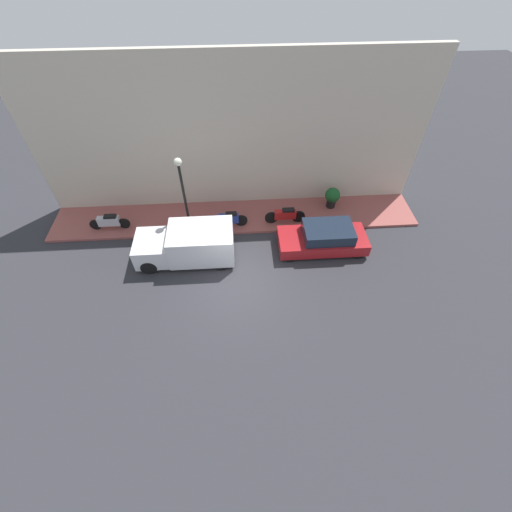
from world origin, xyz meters
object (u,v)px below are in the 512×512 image
Objects in this scene: delivery_van at (187,244)px; scooter_silver at (109,222)px; parked_car at (324,238)px; motorcycle_blue at (229,219)px; potted_plant at (332,196)px; streetlamp at (182,184)px; motorcycle_red at (285,215)px.

delivery_van is 4.64m from scooter_silver.
parked_car is at bearing -88.04° from delivery_van.
parked_car is 2.10× the size of scooter_silver.
potted_plant is at bearing -77.58° from motorcycle_blue.
streetlamp is 7.99m from potted_plant.
motorcycle_red is 0.50× the size of streetlamp.
delivery_van is at bearing 134.98° from motorcycle_blue.
delivery_van is at bearing -117.92° from scooter_silver.
potted_plant is at bearing -19.23° from parked_car.
motorcycle_red reaches higher than scooter_silver.
parked_car reaches higher than motorcycle_blue.
motorcycle_red is (2.06, -4.86, -0.28)m from delivery_van.
streetlamp is at bearing -95.94° from scooter_silver.
parked_car is at bearing -103.17° from streetlamp.
motorcycle_red is at bearing -88.01° from motorcycle_blue.
streetlamp is at bearing 93.66° from motorcycle_red.
potted_plant reaches higher than motorcycle_red.
parked_car is 1.01× the size of streetlamp.
motorcycle_red is at bearing 112.90° from potted_plant.
parked_car is at bearing 160.77° from potted_plant.
motorcycle_blue is at bearing -83.90° from streetlamp.
delivery_van is at bearing 112.94° from potted_plant.
motorcycle_blue is at bearing -45.02° from delivery_van.
parked_car is 2.03× the size of motorcycle_red.
motorcycle_blue reaches higher than scooter_silver.
potted_plant is (1.44, -7.55, -2.21)m from streetlamp.
parked_car is 2.46m from motorcycle_red.
potted_plant is (3.18, -7.52, -0.09)m from delivery_van.
potted_plant is (2.96, -1.03, 0.16)m from parked_car.
potted_plant is (1.01, -11.62, 0.21)m from scooter_silver.
delivery_van is 2.74m from streetlamp.
parked_car is 2.23× the size of motorcycle_blue.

